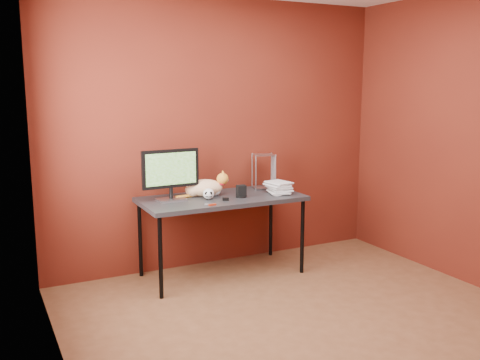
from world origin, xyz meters
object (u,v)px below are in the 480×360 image
desk (222,202)px  speaker (241,192)px  monitor (171,172)px  skull_mug (209,194)px  cat (205,188)px  book_stack (271,130)px

desk → speaker: 0.21m
monitor → skull_mug: size_ratio=4.77×
cat → desk: bearing=-20.3°
speaker → book_stack: bearing=12.2°
cat → book_stack: bearing=2.0°
desk → skull_mug: skull_mug is taller
cat → book_stack: (0.60, -0.16, 0.52)m
book_stack → monitor: bearing=172.5°
book_stack → skull_mug: bearing=178.3°
skull_mug → speaker: speaker is taller
skull_mug → book_stack: 0.84m
skull_mug → desk: bearing=41.3°
monitor → speaker: bearing=-16.8°
skull_mug → book_stack: bearing=22.1°
monitor → cat: (0.34, 0.04, -0.18)m
desk → cat: bearing=142.5°
cat → book_stack: 0.82m
desk → cat: (-0.13, 0.10, 0.13)m
skull_mug → speaker: bearing=15.0°
cat → speaker: 0.34m
speaker → monitor: bearing=173.2°
cat → skull_mug: size_ratio=4.51×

